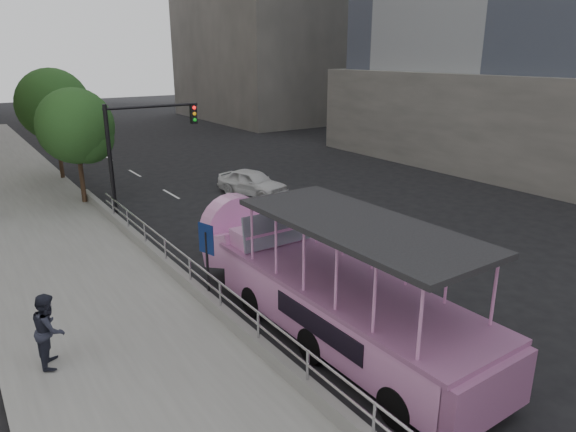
% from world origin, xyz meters
% --- Properties ---
extents(ground, '(160.00, 160.00, 0.00)m').
position_xyz_m(ground, '(0.00, 0.00, 0.00)').
color(ground, black).
extents(sidewalk, '(5.50, 80.00, 0.30)m').
position_xyz_m(sidewalk, '(-5.75, 10.00, 0.15)').
color(sidewalk, '#9D9D98').
rests_on(sidewalk, ground).
extents(kerb_wall, '(0.24, 30.00, 0.36)m').
position_xyz_m(kerb_wall, '(-3.12, 2.00, 0.48)').
color(kerb_wall, gray).
rests_on(kerb_wall, sidewalk).
extents(guardrail, '(0.07, 22.00, 0.71)m').
position_xyz_m(guardrail, '(-3.12, 2.00, 1.14)').
color(guardrail, silver).
rests_on(guardrail, kerb_wall).
extents(duck_boat, '(2.72, 10.37, 3.43)m').
position_xyz_m(duck_boat, '(-0.92, 0.48, 1.27)').
color(duck_boat, black).
rests_on(duck_boat, ground).
extents(car, '(2.81, 4.29, 1.36)m').
position_xyz_m(car, '(4.56, 13.48, 0.68)').
color(car, white).
rests_on(car, ground).
extents(pedestrian_mid, '(0.87, 1.00, 1.76)m').
position_xyz_m(pedestrian_mid, '(-7.34, 2.23, 1.18)').
color(pedestrian_mid, '#272A3A').
rests_on(pedestrian_mid, sidewalk).
extents(parking_sign, '(0.18, 0.59, 2.70)m').
position_xyz_m(parking_sign, '(-3.00, 3.00, 1.70)').
color(parking_sign, black).
rests_on(parking_sign, ground).
extents(traffic_signal, '(4.20, 0.32, 5.20)m').
position_xyz_m(traffic_signal, '(-1.70, 12.50, 3.50)').
color(traffic_signal, black).
rests_on(traffic_signal, ground).
extents(street_tree_near, '(3.52, 3.52, 5.72)m').
position_xyz_m(street_tree_near, '(-3.30, 15.93, 3.82)').
color(street_tree_near, '#39231A').
rests_on(street_tree_near, ground).
extents(street_tree_far, '(3.97, 3.97, 6.45)m').
position_xyz_m(street_tree_far, '(-3.10, 21.93, 4.31)').
color(street_tree_far, '#39231A').
rests_on(street_tree_far, ground).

